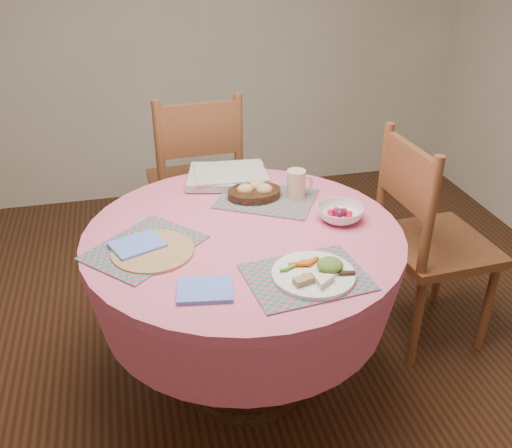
{
  "coord_description": "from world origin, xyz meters",
  "views": [
    {
      "loc": [
        -0.4,
        -1.87,
        1.84
      ],
      "look_at": [
        0.05,
        0.0,
        0.78
      ],
      "focal_mm": 40.0,
      "sensor_mm": 36.0,
      "label": 1
    }
  ],
  "objects_px": {
    "dining_table": "(244,274)",
    "dinner_plate": "(316,273)",
    "chair_right": "(427,238)",
    "chair_back": "(197,180)",
    "wicker_trivet": "(153,251)",
    "bread_bowl": "(255,191)",
    "latte_mug": "(297,184)",
    "fruit_bowl": "(340,214)"
  },
  "relations": [
    {
      "from": "dinner_plate",
      "to": "fruit_bowl",
      "type": "xyz_separation_m",
      "value": [
        0.23,
        0.37,
        0.01
      ]
    },
    {
      "from": "fruit_bowl",
      "to": "latte_mug",
      "type": "bearing_deg",
      "value": 115.58
    },
    {
      "from": "bread_bowl",
      "to": "dinner_plate",
      "type": "bearing_deg",
      "value": -84.6
    },
    {
      "from": "chair_right",
      "to": "chair_back",
      "type": "relative_size",
      "value": 0.98
    },
    {
      "from": "latte_mug",
      "to": "wicker_trivet",
      "type": "bearing_deg",
      "value": -154.15
    },
    {
      "from": "chair_right",
      "to": "fruit_bowl",
      "type": "xyz_separation_m",
      "value": [
        -0.48,
        -0.11,
        0.24
      ]
    },
    {
      "from": "dining_table",
      "to": "chair_right",
      "type": "relative_size",
      "value": 1.2
    },
    {
      "from": "chair_back",
      "to": "latte_mug",
      "type": "relative_size",
      "value": 8.66
    },
    {
      "from": "chair_back",
      "to": "dining_table",
      "type": "bearing_deg",
      "value": 90.83
    },
    {
      "from": "dinner_plate",
      "to": "dining_table",
      "type": "bearing_deg",
      "value": 115.26
    },
    {
      "from": "latte_mug",
      "to": "fruit_bowl",
      "type": "bearing_deg",
      "value": -64.42
    },
    {
      "from": "chair_right",
      "to": "wicker_trivet",
      "type": "xyz_separation_m",
      "value": [
        -1.23,
        -0.19,
        0.22
      ]
    },
    {
      "from": "dining_table",
      "to": "dinner_plate",
      "type": "relative_size",
      "value": 4.38
    },
    {
      "from": "wicker_trivet",
      "to": "latte_mug",
      "type": "bearing_deg",
      "value": 25.85
    },
    {
      "from": "dining_table",
      "to": "chair_right",
      "type": "bearing_deg",
      "value": 7.72
    },
    {
      "from": "dining_table",
      "to": "bread_bowl",
      "type": "distance_m",
      "value": 0.38
    },
    {
      "from": "chair_right",
      "to": "latte_mug",
      "type": "xyz_separation_m",
      "value": [
        -0.59,
        0.12,
        0.28
      ]
    },
    {
      "from": "chair_right",
      "to": "fruit_bowl",
      "type": "distance_m",
      "value": 0.55
    },
    {
      "from": "dining_table",
      "to": "bread_bowl",
      "type": "height_order",
      "value": "bread_bowl"
    },
    {
      "from": "bread_bowl",
      "to": "fruit_bowl",
      "type": "bearing_deg",
      "value": -43.39
    },
    {
      "from": "bread_bowl",
      "to": "fruit_bowl",
      "type": "distance_m",
      "value": 0.39
    },
    {
      "from": "chair_back",
      "to": "dinner_plate",
      "type": "bearing_deg",
      "value": 97.3
    },
    {
      "from": "chair_right",
      "to": "dinner_plate",
      "type": "bearing_deg",
      "value": 121.01
    },
    {
      "from": "wicker_trivet",
      "to": "dinner_plate",
      "type": "relative_size",
      "value": 1.06
    },
    {
      "from": "chair_right",
      "to": "chair_back",
      "type": "distance_m",
      "value": 1.25
    },
    {
      "from": "chair_right",
      "to": "bread_bowl",
      "type": "bearing_deg",
      "value": 75.08
    },
    {
      "from": "dinner_plate",
      "to": "wicker_trivet",
      "type": "bearing_deg",
      "value": 150.74
    },
    {
      "from": "chair_back",
      "to": "dinner_plate",
      "type": "xyz_separation_m",
      "value": [
        0.22,
        -1.32,
        0.22
      ]
    },
    {
      "from": "chair_back",
      "to": "bread_bowl",
      "type": "xyz_separation_m",
      "value": [
        0.16,
        -0.68,
        0.23
      ]
    },
    {
      "from": "chair_right",
      "to": "bread_bowl",
      "type": "height_order",
      "value": "chair_right"
    },
    {
      "from": "bread_bowl",
      "to": "dining_table",
      "type": "bearing_deg",
      "value": -111.65
    },
    {
      "from": "chair_right",
      "to": "latte_mug",
      "type": "height_order",
      "value": "chair_right"
    },
    {
      "from": "chair_right",
      "to": "wicker_trivet",
      "type": "relative_size",
      "value": 3.43
    },
    {
      "from": "chair_right",
      "to": "chair_back",
      "type": "xyz_separation_m",
      "value": [
        -0.93,
        0.84,
        0.01
      ]
    },
    {
      "from": "chair_back",
      "to": "bread_bowl",
      "type": "bearing_deg",
      "value": 101.16
    },
    {
      "from": "wicker_trivet",
      "to": "dining_table",
      "type": "bearing_deg",
      "value": 11.2
    },
    {
      "from": "dinner_plate",
      "to": "bread_bowl",
      "type": "xyz_separation_m",
      "value": [
        -0.06,
        0.64,
        0.01
      ]
    },
    {
      "from": "wicker_trivet",
      "to": "bread_bowl",
      "type": "bearing_deg",
      "value": 36.97
    },
    {
      "from": "dinner_plate",
      "to": "latte_mug",
      "type": "bearing_deg",
      "value": 79.2
    },
    {
      "from": "chair_right",
      "to": "dining_table",
      "type": "bearing_deg",
      "value": 94.5
    },
    {
      "from": "dining_table",
      "to": "dinner_plate",
      "type": "distance_m",
      "value": 0.45
    },
    {
      "from": "dining_table",
      "to": "fruit_bowl",
      "type": "xyz_separation_m",
      "value": [
        0.4,
        0.01,
        0.22
      ]
    }
  ]
}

